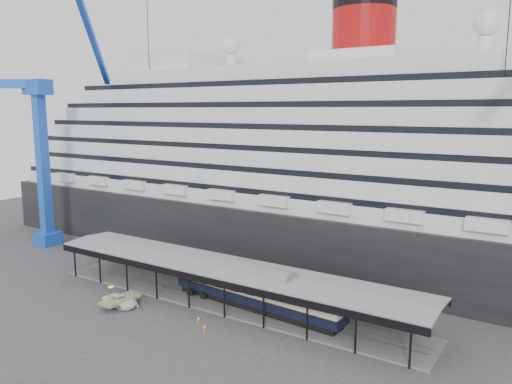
{
  "coord_description": "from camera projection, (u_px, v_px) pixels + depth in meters",
  "views": [
    {
      "loc": [
        38.27,
        -46.69,
        25.79
      ],
      "look_at": [
        3.03,
        8.0,
        14.99
      ],
      "focal_mm": 35.0,
      "sensor_mm": 36.0,
      "label": 1
    }
  ],
  "objects": [
    {
      "name": "traffic_cone_right",
      "position": [
        199.0,
        319.0,
        60.99
      ],
      "size": [
        0.52,
        0.52,
        0.85
      ],
      "rotation": [
        0.0,
        0.0,
        -0.22
      ],
      "color": "#D65A0B",
      "rests_on": "ground"
    },
    {
      "name": "port_truck",
      "position": [
        120.0,
        301.0,
        66.07
      ],
      "size": [
        5.26,
        2.63,
        1.43
      ],
      "primitive_type": "imported",
      "rotation": [
        0.0,
        0.0,
        1.52
      ],
      "color": "white",
      "rests_on": "ground"
    },
    {
      "name": "traffic_cone_left",
      "position": [
        138.0,
        307.0,
        64.98
      ],
      "size": [
        0.48,
        0.48,
        0.76
      ],
      "rotation": [
        0.0,
        0.0,
        0.29
      ],
      "color": "red",
      "rests_on": "ground"
    },
    {
      "name": "ground",
      "position": [
        202.0,
        315.0,
        63.39
      ],
      "size": [
        200.0,
        200.0,
        0.0
      ],
      "primitive_type": "plane",
      "color": "#3A3A3D",
      "rests_on": "ground"
    },
    {
      "name": "platform_canopy",
      "position": [
        225.0,
        285.0,
        67.15
      ],
      "size": [
        56.0,
        9.18,
        5.3
      ],
      "color": "slate",
      "rests_on": "ground"
    },
    {
      "name": "pullman_carriage",
      "position": [
        256.0,
        288.0,
        64.43
      ],
      "size": [
        25.45,
        5.09,
        24.82
      ],
      "rotation": [
        0.0,
        0.0,
        -0.07
      ],
      "color": "black",
      "rests_on": "ground"
    },
    {
      "name": "crane_blue",
      "position": [
        47.0,
        141.0,
        93.04
      ],
      "size": [
        22.63,
        19.19,
        47.6
      ],
      "color": "blue",
      "rests_on": "ground"
    },
    {
      "name": "cruise_ship",
      "position": [
        316.0,
        153.0,
        86.89
      ],
      "size": [
        130.0,
        30.0,
        43.9
      ],
      "color": "black",
      "rests_on": "ground"
    },
    {
      "name": "traffic_cone_mid",
      "position": [
        205.0,
        328.0,
        58.64
      ],
      "size": [
        0.57,
        0.57,
        0.84
      ],
      "rotation": [
        0.0,
        0.0,
        -0.43
      ],
      "color": "#F24D0D",
      "rests_on": "ground"
    }
  ]
}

